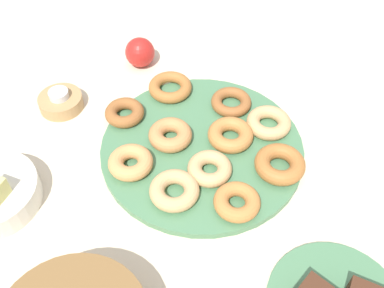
{
  "coord_description": "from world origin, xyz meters",
  "views": [
    {
      "loc": [
        -0.34,
        0.44,
        0.66
      ],
      "look_at": [
        0.0,
        0.03,
        0.04
      ],
      "focal_mm": 41.76,
      "sensor_mm": 36.0,
      "label": 1
    }
  ],
  "objects_px": {
    "apple": "(140,52)",
    "candle_holder": "(61,102)",
    "donut_1": "(170,87)",
    "donut_8": "(231,102)",
    "donut_10": "(174,190)",
    "donut_4": "(131,162)",
    "donut_2": "(280,164)",
    "donut_3": "(269,123)",
    "donut_6": "(170,135)",
    "donut_7": "(125,113)",
    "donut_5": "(237,202)",
    "donut_plate": "(202,148)",
    "donut_9": "(230,135)",
    "donut_0": "(210,169)",
    "tealight": "(59,94)"
  },
  "relations": [
    {
      "from": "apple",
      "to": "candle_holder",
      "type": "bearing_deg",
      "value": 82.4
    },
    {
      "from": "donut_1",
      "to": "donut_8",
      "type": "bearing_deg",
      "value": -159.67
    },
    {
      "from": "donut_10",
      "to": "donut_4",
      "type": "bearing_deg",
      "value": 2.52
    },
    {
      "from": "donut_2",
      "to": "donut_3",
      "type": "bearing_deg",
      "value": -45.82
    },
    {
      "from": "donut_6",
      "to": "donut_8",
      "type": "distance_m",
      "value": 0.15
    },
    {
      "from": "donut_7",
      "to": "candle_holder",
      "type": "bearing_deg",
      "value": 22.5
    },
    {
      "from": "donut_5",
      "to": "donut_10",
      "type": "xyz_separation_m",
      "value": [
        0.1,
        0.05,
        0.0
      ]
    },
    {
      "from": "donut_plate",
      "to": "donut_7",
      "type": "bearing_deg",
      "value": 13.48
    },
    {
      "from": "donut_7",
      "to": "candle_holder",
      "type": "xyz_separation_m",
      "value": [
        0.13,
        0.06,
        -0.01
      ]
    },
    {
      "from": "donut_2",
      "to": "donut_6",
      "type": "relative_size",
      "value": 1.1
    },
    {
      "from": "donut_7",
      "to": "donut_10",
      "type": "xyz_separation_m",
      "value": [
        -0.2,
        0.08,
        0.0
      ]
    },
    {
      "from": "donut_plate",
      "to": "donut_3",
      "type": "xyz_separation_m",
      "value": [
        -0.07,
        -0.12,
        0.02
      ]
    },
    {
      "from": "apple",
      "to": "donut_plate",
      "type": "bearing_deg",
      "value": 157.42
    },
    {
      "from": "donut_9",
      "to": "apple",
      "type": "distance_m",
      "value": 0.31
    },
    {
      "from": "donut_6",
      "to": "donut_plate",
      "type": "bearing_deg",
      "value": -153.03
    },
    {
      "from": "donut_1",
      "to": "donut_0",
      "type": "bearing_deg",
      "value": 149.33
    },
    {
      "from": "donut_4",
      "to": "apple",
      "type": "bearing_deg",
      "value": -48.86
    },
    {
      "from": "donut_9",
      "to": "candle_holder",
      "type": "xyz_separation_m",
      "value": [
        0.33,
        0.14,
        -0.01
      ]
    },
    {
      "from": "donut_2",
      "to": "candle_holder",
      "type": "bearing_deg",
      "value": 17.52
    },
    {
      "from": "donut_7",
      "to": "apple",
      "type": "bearing_deg",
      "value": -55.42
    },
    {
      "from": "donut_9",
      "to": "donut_plate",
      "type": "bearing_deg",
      "value": 54.7
    },
    {
      "from": "donut_2",
      "to": "donut_4",
      "type": "relative_size",
      "value": 1.13
    },
    {
      "from": "donut_8",
      "to": "apple",
      "type": "distance_m",
      "value": 0.25
    },
    {
      "from": "donut_1",
      "to": "donut_5",
      "type": "xyz_separation_m",
      "value": [
        -0.28,
        0.15,
        0.0
      ]
    },
    {
      "from": "donut_6",
      "to": "donut_9",
      "type": "relative_size",
      "value": 0.96
    },
    {
      "from": "donut_5",
      "to": "donut_10",
      "type": "bearing_deg",
      "value": 27.58
    },
    {
      "from": "donut_9",
      "to": "donut_10",
      "type": "xyz_separation_m",
      "value": [
        -0.0,
        0.17,
        -0.0
      ]
    },
    {
      "from": "donut_6",
      "to": "donut_9",
      "type": "height_order",
      "value": "same"
    },
    {
      "from": "donut_2",
      "to": "donut_3",
      "type": "xyz_separation_m",
      "value": [
        0.07,
        -0.08,
        -0.0
      ]
    },
    {
      "from": "donut_7",
      "to": "donut_8",
      "type": "bearing_deg",
      "value": -131.78
    },
    {
      "from": "donut_5",
      "to": "donut_0",
      "type": "bearing_deg",
      "value": -18.36
    },
    {
      "from": "donut_8",
      "to": "candle_holder",
      "type": "relative_size",
      "value": 0.91
    },
    {
      "from": "donut_6",
      "to": "apple",
      "type": "bearing_deg",
      "value": -33.06
    },
    {
      "from": "donut_9",
      "to": "donut_5",
      "type": "bearing_deg",
      "value": 130.7
    },
    {
      "from": "donut_1",
      "to": "donut_9",
      "type": "distance_m",
      "value": 0.18
    },
    {
      "from": "donut_2",
      "to": "tealight",
      "type": "xyz_separation_m",
      "value": [
        0.45,
        0.14,
        0.01
      ]
    },
    {
      "from": "donut_1",
      "to": "donut_5",
      "type": "relative_size",
      "value": 1.14
    },
    {
      "from": "donut_8",
      "to": "donut_10",
      "type": "xyz_separation_m",
      "value": [
        -0.06,
        0.24,
        0.0
      ]
    },
    {
      "from": "donut_7",
      "to": "donut_plate",
      "type": "bearing_deg",
      "value": -166.52
    },
    {
      "from": "donut_2",
      "to": "donut_9",
      "type": "bearing_deg",
      "value": -0.46
    },
    {
      "from": "donut_2",
      "to": "donut_1",
      "type": "bearing_deg",
      "value": -6.02
    },
    {
      "from": "donut_5",
      "to": "apple",
      "type": "height_order",
      "value": "apple"
    },
    {
      "from": "donut_9",
      "to": "apple",
      "type": "bearing_deg",
      "value": -12.53
    },
    {
      "from": "donut_5",
      "to": "donut_3",
      "type": "bearing_deg",
      "value": -72.08
    },
    {
      "from": "candle_holder",
      "to": "apple",
      "type": "xyz_separation_m",
      "value": [
        -0.03,
        -0.21,
        0.02
      ]
    },
    {
      "from": "donut_9",
      "to": "donut_4",
      "type": "bearing_deg",
      "value": 60.04
    },
    {
      "from": "donut_1",
      "to": "candle_holder",
      "type": "xyz_separation_m",
      "value": [
        0.15,
        0.17,
        -0.01
      ]
    },
    {
      "from": "donut_0",
      "to": "apple",
      "type": "bearing_deg",
      "value": -25.73
    },
    {
      "from": "donut_3",
      "to": "donut_2",
      "type": "bearing_deg",
      "value": 134.18
    },
    {
      "from": "donut_plate",
      "to": "donut_2",
      "type": "relative_size",
      "value": 4.2
    }
  ]
}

